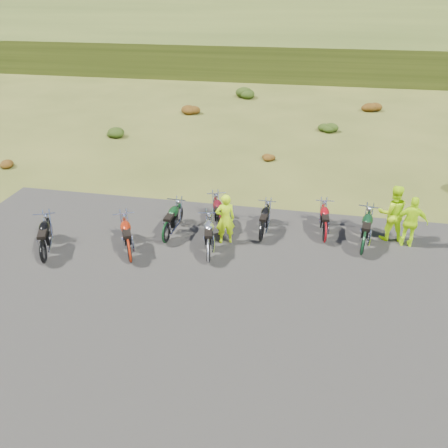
% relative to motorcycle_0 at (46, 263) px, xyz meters
% --- Properties ---
extents(ground, '(300.00, 300.00, 0.00)m').
position_rel_motorcycle_0_xyz_m(ground, '(6.08, 0.90, 0.00)').
color(ground, '#3F4818').
rests_on(ground, ground).
extents(gravel_pad, '(20.00, 12.00, 0.04)m').
position_rel_motorcycle_0_xyz_m(gravel_pad, '(6.08, -1.10, 0.00)').
color(gravel_pad, black).
rests_on(gravel_pad, ground).
extents(hill_slope, '(300.00, 45.97, 9.37)m').
position_rel_motorcycle_0_xyz_m(hill_slope, '(6.08, 50.90, 0.00)').
color(hill_slope, '#334216').
rests_on(hill_slope, ground).
extents(hill_plateau, '(300.00, 90.00, 9.17)m').
position_rel_motorcycle_0_xyz_m(hill_plateau, '(6.08, 110.90, 0.00)').
color(hill_plateau, '#334216').
rests_on(hill_plateau, ground).
extents(shrub_0, '(0.77, 0.77, 0.45)m').
position_rel_motorcycle_0_xyz_m(shrub_0, '(-5.92, 6.90, 0.23)').
color(shrub_0, '#5E250B').
rests_on(shrub_0, ground).
extents(shrub_1, '(1.03, 1.03, 0.61)m').
position_rel_motorcycle_0_xyz_m(shrub_1, '(-3.02, 12.20, 0.31)').
color(shrub_1, '#1E350D').
rests_on(shrub_1, ground).
extents(shrub_2, '(1.30, 1.30, 0.77)m').
position_rel_motorcycle_0_xyz_m(shrub_2, '(-0.12, 17.50, 0.38)').
color(shrub_2, '#5E250B').
rests_on(shrub_2, ground).
extents(shrub_3, '(1.56, 1.56, 0.92)m').
position_rel_motorcycle_0_xyz_m(shrub_3, '(2.78, 22.80, 0.46)').
color(shrub_3, '#1E350D').
rests_on(shrub_3, ground).
extents(shrub_4, '(0.77, 0.77, 0.45)m').
position_rel_motorcycle_0_xyz_m(shrub_4, '(5.68, 10.10, 0.23)').
color(shrub_4, '#5E250B').
rests_on(shrub_4, ground).
extents(shrub_5, '(1.03, 1.03, 0.61)m').
position_rel_motorcycle_0_xyz_m(shrub_5, '(8.58, 15.40, 0.31)').
color(shrub_5, '#1E350D').
rests_on(shrub_5, ground).
extents(shrub_6, '(1.30, 1.30, 0.77)m').
position_rel_motorcycle_0_xyz_m(shrub_6, '(11.48, 20.70, 0.38)').
color(shrub_6, '#5E250B').
rests_on(shrub_6, ground).
extents(motorcycle_0, '(1.46, 2.19, 1.09)m').
position_rel_motorcycle_0_xyz_m(motorcycle_0, '(0.00, 0.00, 0.00)').
color(motorcycle_0, black).
rests_on(motorcycle_0, ground).
extents(motorcycle_1, '(1.56, 2.17, 1.09)m').
position_rel_motorcycle_0_xyz_m(motorcycle_1, '(2.53, 0.53, 0.00)').
color(motorcycle_1, maroon).
rests_on(motorcycle_1, ground).
extents(motorcycle_2, '(0.74, 2.03, 1.05)m').
position_rel_motorcycle_0_xyz_m(motorcycle_2, '(3.28, 1.83, 0.00)').
color(motorcycle_2, black).
rests_on(motorcycle_2, ground).
extents(motorcycle_3, '(1.09, 2.18, 1.09)m').
position_rel_motorcycle_0_xyz_m(motorcycle_3, '(4.87, 0.99, 0.00)').
color(motorcycle_3, '#B0B0B5').
rests_on(motorcycle_3, ground).
extents(motorcycle_4, '(1.29, 2.14, 1.07)m').
position_rel_motorcycle_0_xyz_m(motorcycle_4, '(4.92, 2.60, 0.00)').
color(motorcycle_4, '#4E0D13').
rests_on(motorcycle_4, ground).
extents(motorcycle_5, '(0.72, 1.91, 0.98)m').
position_rel_motorcycle_0_xyz_m(motorcycle_5, '(6.30, 2.50, 0.00)').
color(motorcycle_5, black).
rests_on(motorcycle_5, ground).
extents(motorcycle_6, '(0.75, 1.95, 1.01)m').
position_rel_motorcycle_0_xyz_m(motorcycle_6, '(8.33, 2.84, 0.00)').
color(motorcycle_6, maroon).
rests_on(motorcycle_6, ground).
extents(motorcycle_7, '(1.08, 2.25, 1.13)m').
position_rel_motorcycle_0_xyz_m(motorcycle_7, '(9.48, 2.29, 0.00)').
color(motorcycle_7, black).
rests_on(motorcycle_7, ground).
extents(person_middle, '(0.73, 0.60, 1.71)m').
position_rel_motorcycle_0_xyz_m(person_middle, '(5.16, 2.19, 0.85)').
color(person_middle, '#AEDF0B').
rests_on(person_middle, ground).
extents(person_right_a, '(1.00, 0.82, 1.89)m').
position_rel_motorcycle_0_xyz_m(person_right_a, '(10.39, 3.46, 0.95)').
color(person_right_a, '#AEDF0B').
rests_on(person_right_a, ground).
extents(person_right_b, '(1.01, 0.46, 1.70)m').
position_rel_motorcycle_0_xyz_m(person_right_b, '(10.94, 3.11, 0.85)').
color(person_right_b, '#AEDF0B').
rests_on(person_right_b, ground).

